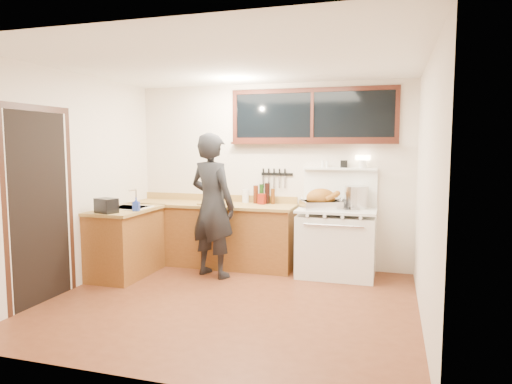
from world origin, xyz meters
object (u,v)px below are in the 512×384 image
(vintage_stove, at_px, (337,241))
(roast_turkey, at_px, (321,200))
(man, at_px, (212,205))
(cutting_board, at_px, (213,201))

(vintage_stove, height_order, roast_turkey, vintage_stove)
(man, bearing_deg, roast_turkey, 18.88)
(vintage_stove, xyz_separation_m, roast_turkey, (-0.21, -0.02, 0.54))
(vintage_stove, relative_size, man, 0.84)
(vintage_stove, relative_size, cutting_board, 3.73)
(man, distance_m, cutting_board, 0.41)
(cutting_board, bearing_deg, roast_turkey, 3.10)
(vintage_stove, distance_m, man, 1.71)
(man, height_order, roast_turkey, man)
(cutting_board, bearing_deg, man, -69.56)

